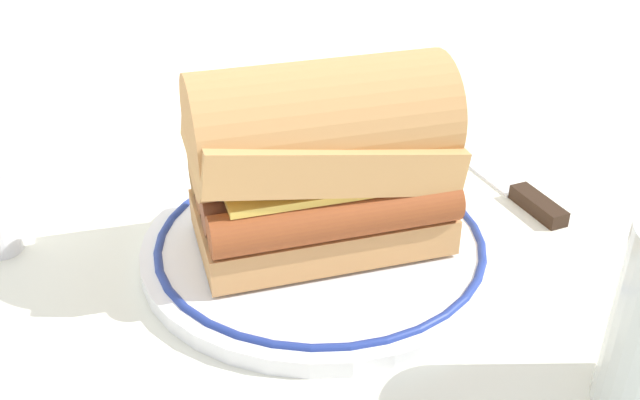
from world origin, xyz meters
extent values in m
plane|color=white|center=(0.00, 0.00, 0.00)|extent=(1.50, 1.50, 0.00)
cylinder|color=white|center=(-0.02, 0.00, 0.01)|extent=(0.26, 0.26, 0.01)
torus|color=navy|center=(-0.02, 0.00, 0.01)|extent=(0.24, 0.24, 0.01)
cube|color=tan|center=(-0.02, 0.00, 0.03)|extent=(0.19, 0.14, 0.03)
cylinder|color=#944521|center=(-0.03, -0.04, 0.05)|extent=(0.17, 0.07, 0.03)
cylinder|color=brown|center=(-0.02, -0.01, 0.05)|extent=(0.17, 0.07, 0.03)
cylinder|color=brown|center=(-0.01, 0.01, 0.05)|extent=(0.17, 0.07, 0.03)
cylinder|color=brown|center=(-0.01, 0.04, 0.05)|extent=(0.17, 0.07, 0.03)
cube|color=#EFC64C|center=(-0.02, 0.00, 0.07)|extent=(0.16, 0.12, 0.01)
cube|color=tan|center=(-0.02, 0.00, 0.09)|extent=(0.19, 0.14, 0.05)
cylinder|color=tan|center=(-0.02, 0.00, 0.10)|extent=(0.19, 0.12, 0.08)
cube|color=silver|center=(0.17, 0.04, 0.00)|extent=(0.03, 0.11, 0.01)
cube|color=black|center=(0.16, -0.04, 0.01)|extent=(0.02, 0.06, 0.01)
camera|label=1|loc=(-0.24, -0.38, 0.31)|focal=41.34mm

